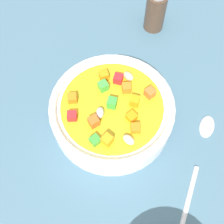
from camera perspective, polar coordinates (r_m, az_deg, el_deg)
name	(u,v)px	position (r cm, az deg, el deg)	size (l,w,h in cm)	color
ground_plane	(112,122)	(46.65, 0.00, -1.91)	(140.00, 140.00, 2.00)	#42667A
soup_bowl_main	(112,111)	(43.41, 0.00, 0.14)	(17.96, 17.96, 5.87)	white
spoon	(199,159)	(44.62, 16.36, -8.74)	(11.72, 19.45, 0.96)	silver
pepper_shaker	(156,7)	(53.91, 8.48, 19.35)	(3.55, 3.55, 9.37)	#4C3828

